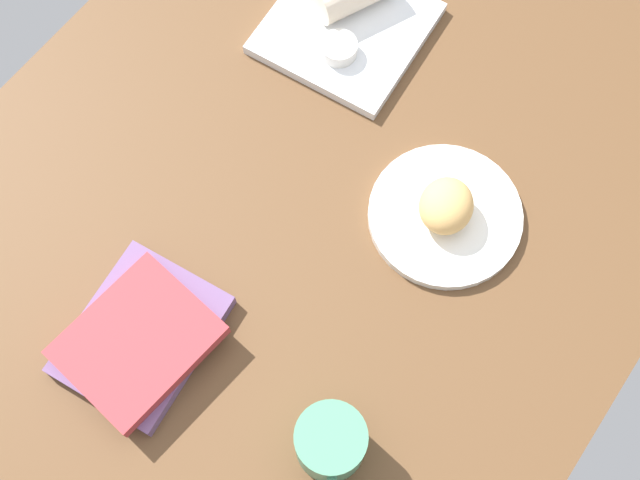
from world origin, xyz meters
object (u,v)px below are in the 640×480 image
at_px(scone_pastry, 446,206).
at_px(book_stack, 140,338).
at_px(coffee_mug, 331,446).
at_px(sauce_cup, 339,48).
at_px(square_plate, 346,28).
at_px(round_plate, 445,215).

height_order(scone_pastry, book_stack, scone_pastry).
relative_size(scone_pastry, coffee_mug, 0.68).
relative_size(sauce_cup, book_stack, 0.25).
xyz_separation_m(scone_pastry, sauce_cup, (0.12, 0.25, -0.01)).
distance_m(square_plate, sauce_cup, 0.05).
relative_size(round_plate, coffee_mug, 1.76).
bearing_deg(scone_pastry, round_plate, -33.41).
xyz_separation_m(scone_pastry, coffee_mug, (-0.33, -0.06, 0.00)).
bearing_deg(sauce_cup, book_stack, -174.79).
bearing_deg(square_plate, round_plate, -120.56).
distance_m(scone_pastry, book_stack, 0.41).
bearing_deg(sauce_cup, coffee_mug, -145.49).
bearing_deg(coffee_mug, square_plate, 33.55).
xyz_separation_m(round_plate, book_stack, (-0.36, 0.21, 0.01)).
bearing_deg(coffee_mug, book_stack, 96.47).
bearing_deg(coffee_mug, sauce_cup, 34.51).
xyz_separation_m(round_plate, sauce_cup, (0.12, 0.25, 0.02)).
bearing_deg(round_plate, sauce_cup, 65.33).
xyz_separation_m(scone_pastry, square_plate, (0.16, 0.27, -0.03)).
height_order(scone_pastry, coffee_mug, coffee_mug).
xyz_separation_m(round_plate, coffee_mug, (-0.33, -0.05, 0.04)).
xyz_separation_m(sauce_cup, coffee_mug, (-0.44, -0.31, 0.02)).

